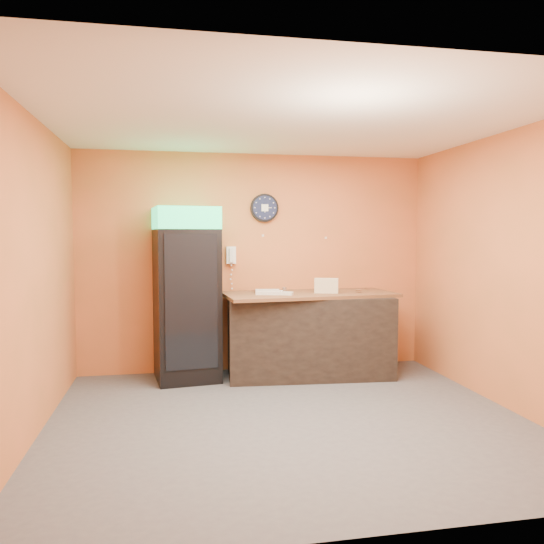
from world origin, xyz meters
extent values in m
plane|color=#47474C|center=(0.00, 0.00, 0.00)|extent=(4.50, 4.50, 0.00)
cube|color=#E0733F|center=(0.00, 2.00, 1.40)|extent=(4.50, 0.02, 2.80)
cube|color=#E0733F|center=(-2.25, 0.00, 1.40)|extent=(0.02, 4.00, 2.80)
cube|color=#E0733F|center=(2.25, 0.00, 1.40)|extent=(0.02, 4.00, 2.80)
cube|color=white|center=(0.00, 0.00, 2.80)|extent=(4.50, 4.00, 0.02)
cube|color=black|center=(-0.90, 1.65, 0.91)|extent=(0.82, 0.82, 1.83)
cube|color=#18CE6A|center=(-0.90, 1.65, 1.96)|extent=(0.82, 0.82, 0.26)
cube|color=black|center=(-0.95, 1.28, 0.99)|extent=(0.60, 0.10, 1.57)
cube|color=black|center=(0.60, 1.56, 0.50)|extent=(2.06, 1.04, 1.00)
cylinder|color=black|center=(0.12, 1.98, 2.11)|extent=(0.36, 0.05, 0.36)
cylinder|color=#0F1433|center=(0.12, 1.95, 2.11)|extent=(0.31, 0.01, 0.31)
cube|color=white|center=(0.12, 1.94, 2.11)|extent=(0.09, 0.00, 0.09)
cube|color=white|center=(-0.32, 1.96, 1.50)|extent=(0.12, 0.07, 0.22)
cube|color=white|center=(-0.32, 1.91, 1.50)|extent=(0.05, 0.04, 0.18)
cube|color=brown|center=(0.60, 1.56, 1.02)|extent=(2.17, 1.10, 0.04)
cube|color=beige|center=(0.80, 1.45, 1.07)|extent=(0.31, 0.19, 0.06)
cube|color=beige|center=(0.80, 1.45, 1.13)|extent=(0.31, 0.19, 0.06)
cube|color=beige|center=(0.80, 1.45, 1.19)|extent=(0.31, 0.19, 0.06)
cube|color=silver|center=(0.06, 1.43, 1.06)|extent=(0.31, 0.19, 0.04)
cube|color=silver|center=(0.23, 1.38, 1.06)|extent=(0.27, 0.20, 0.04)
cube|color=silver|center=(0.09, 1.63, 1.06)|extent=(0.31, 0.16, 0.04)
cylinder|color=silver|center=(0.33, 1.71, 1.07)|extent=(0.06, 0.06, 0.06)
camera|label=1|loc=(-1.08, -4.81, 1.76)|focal=35.00mm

